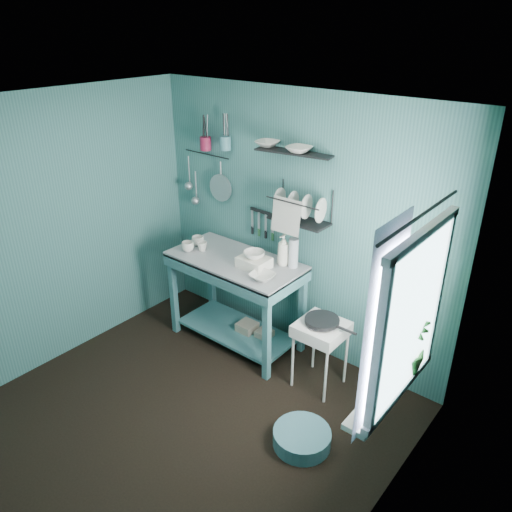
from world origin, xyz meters
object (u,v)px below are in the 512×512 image
Objects in this scene: mug_mid at (202,246)px; work_counter at (236,301)px; potted_plant at (406,345)px; mug_left at (188,247)px; utensil_cup_teal at (225,143)px; hotplate_stand at (320,355)px; floor_basin at (302,438)px; storage_tin_small at (264,339)px; colander at (221,188)px; dish_rack at (300,205)px; frying_pan at (322,320)px; soap_bottle at (283,250)px; utensil_cup_magenta at (206,144)px; storage_tin_large at (247,332)px; water_bottle at (293,253)px; mug_right at (198,241)px; wash_tub at (254,263)px.

work_counter is at bearing 8.97° from mug_mid.
mug_mid is 2.33m from potted_plant.
mug_left is 0.95× the size of utensil_cup_teal.
floor_basin is at bearing -78.21° from hotplate_stand.
mug_left is 0.27× the size of potted_plant.
storage_tin_small is at bearing -19.25° from utensil_cup_teal.
colander is at bearing 154.23° from hotplate_stand.
dish_rack reaches higher than colander.
work_counter is 4.38× the size of frying_pan.
storage_tin_small is at bearing 159.07° from hotplate_stand.
soap_bottle is 1.63m from potted_plant.
colander is (-1.51, 0.39, 1.13)m from hotplate_stand.
mug_left is 1.04m from utensil_cup_magenta.
utensil_cup_teal is 0.28× the size of potted_plant.
work_counter reaches higher than storage_tin_large.
potted_plant reaches higher than frying_pan.
colander is (0.16, 0.03, -0.43)m from utensil_cup_magenta.
mug_left is at bearing -88.76° from colander.
water_bottle is 0.62× the size of floor_basin.
frying_pan is (1.40, 0.02, -0.30)m from mug_mid.
mug_mid is at bearing -162.00° from soap_bottle.
mug_mid is at bearing 170.21° from potted_plant.
mug_right is 0.59m from colander.
mug_left is at bearing 173.18° from hotplate_stand.
utensil_cup_magenta reaches higher than soap_bottle.
mug_left is 2.41m from potted_plant.
soap_bottle is 0.66× the size of floor_basin.
utensil_cup_teal is at bearing 173.90° from dish_rack.
storage_tin_small is at bearing 17.10° from mug_left.
mug_mid is 0.85m from soap_bottle.
storage_tin_small reaches higher than floor_basin.
frying_pan is (0.50, -0.26, -0.39)m from water_bottle.
dish_rack is 1.62m from potted_plant.
utensil_cup_teal is at bearing 171.63° from soap_bottle.
storage_tin_large is (0.75, -0.27, -1.78)m from utensil_cup_magenta.
storage_tin_large is at bearing -19.72° from utensil_cup_magenta.
storage_tin_large is (0.48, -0.27, -1.82)m from utensil_cup_teal.
wash_tub is 2.15× the size of utensil_cup_teal.
mug_right is 0.44× the size of colander.
hotplate_stand reaches higher than storage_tin_small.
mug_mid is at bearing -176.37° from wash_tub.
soap_bottle is at bearing -152.39° from dish_rack.
hotplate_stand is 0.76m from storage_tin_small.
dish_rack is (0.28, 0.29, 0.55)m from wash_tub.
floor_basin is at bearing -46.13° from soap_bottle.
water_bottle is (1.02, 0.22, 0.09)m from mug_right.
storage_tin_large is (-0.92, 0.09, -0.21)m from hotplate_stand.
hotplate_stand is at bearing 0.73° from mug_mid.
wash_tub is at bearing -28.17° from utensil_cup_teal.
colander reaches higher than storage_tin_large.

